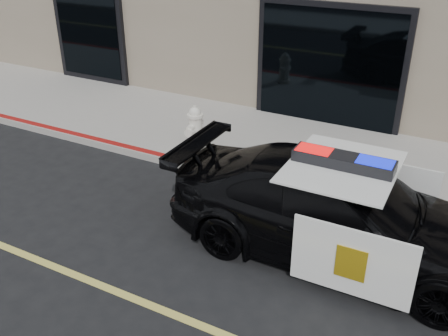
% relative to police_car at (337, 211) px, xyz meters
% --- Properties ---
extents(ground, '(120.00, 120.00, 0.00)m').
position_rel_police_car_xyz_m(ground, '(-0.69, -2.23, -0.73)').
color(ground, black).
rests_on(ground, ground).
extents(sidewalk_n, '(60.00, 3.50, 0.15)m').
position_rel_police_car_xyz_m(sidewalk_n, '(-0.69, 3.02, -0.66)').
color(sidewalk_n, gray).
rests_on(sidewalk_n, ground).
extents(police_car, '(2.31, 5.00, 1.63)m').
position_rel_police_car_xyz_m(police_car, '(0.00, 0.00, 0.00)').
color(police_car, black).
rests_on(police_car, ground).
extents(fire_hydrant, '(0.39, 0.55, 0.87)m').
position_rel_police_car_xyz_m(fire_hydrant, '(-3.68, 2.12, -0.17)').
color(fire_hydrant, white).
rests_on(fire_hydrant, sidewalk_n).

